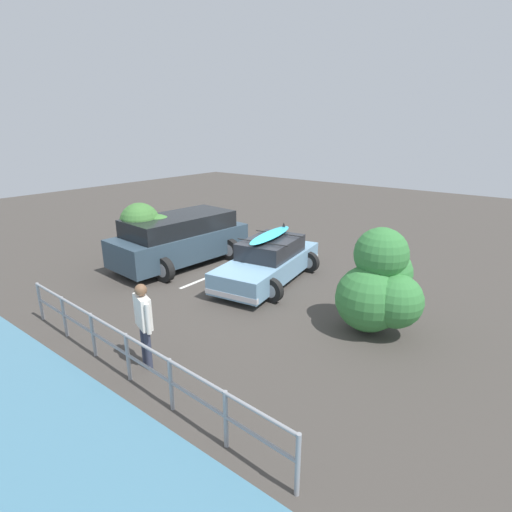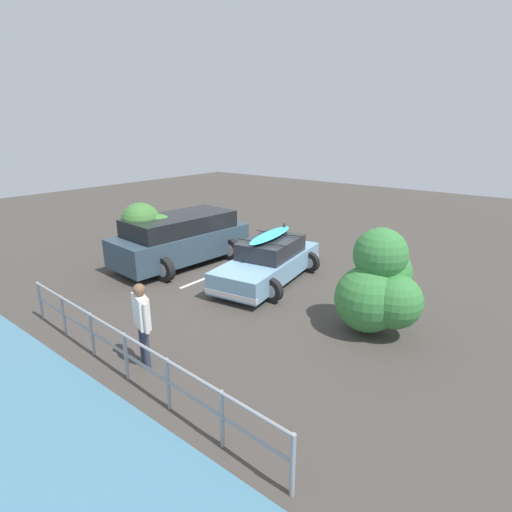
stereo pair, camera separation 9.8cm
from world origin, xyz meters
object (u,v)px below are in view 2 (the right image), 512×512
Objects in this scene: bush_near_left at (379,285)px; sedan_car at (269,261)px; suv_car at (181,238)px; person_bystander at (142,318)px; bush_near_right at (146,227)px.

sedan_car is at bearing -14.85° from bush_near_left.
suv_car is 6.22m from person_bystander.
person_bystander reaches higher than sedan_car.
bush_near_left reaches higher than bush_near_right.
bush_near_left is (-7.12, 0.47, 0.23)m from suv_car.
bush_near_right is at bearing 54.97° from suv_car.
person_bystander is 0.80× the size of bush_near_right.
bush_near_left is at bearing -176.73° from bush_near_right.
person_bystander is 6.07m from bush_near_right.
bush_near_left reaches higher than person_bystander.
sedan_car is at bearing -170.63° from suv_car.
bush_near_right is (4.77, -3.74, 0.32)m from person_bystander.
bush_near_right is (7.76, 0.44, 0.25)m from bush_near_left.
person_bystander is (-0.83, 5.19, 0.42)m from sedan_car.
suv_car is 2.27× the size of bush_near_right.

